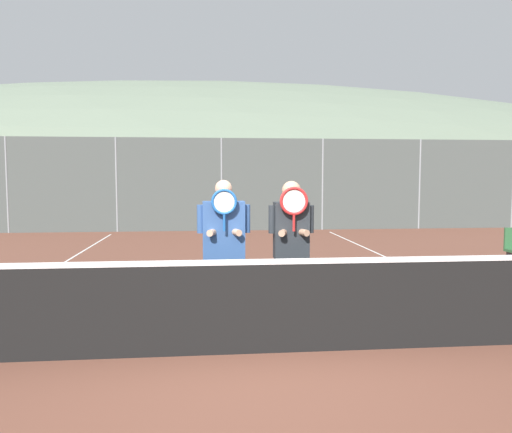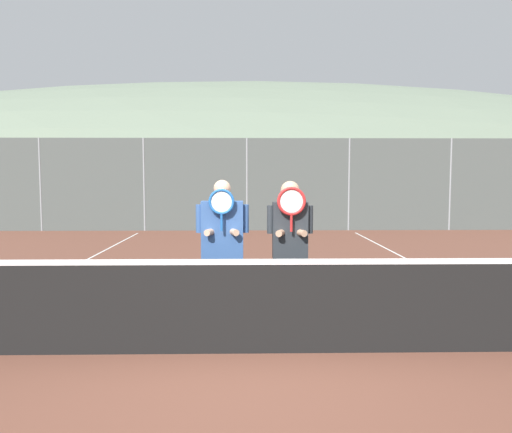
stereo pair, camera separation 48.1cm
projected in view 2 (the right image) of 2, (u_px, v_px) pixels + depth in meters
ground_plane at (249, 353)px, 5.13m from camera, size 120.00×120.00×0.00m
hill_distant at (246, 191)px, 61.45m from camera, size 121.41×67.45×23.61m
clubhouse_building at (250, 178)px, 25.25m from camera, size 16.85×5.50×3.47m
fence_back at (247, 185)px, 16.77m from camera, size 20.77×0.06×3.11m
tennis_net at (249, 305)px, 5.09m from camera, size 9.48×0.09×1.08m
court_line_left_sideline at (30, 289)px, 8.06m from camera, size 0.05×16.00×0.01m
court_line_right_sideline at (462, 287)px, 8.19m from camera, size 0.05×16.00×0.01m
player_leftmost at (222, 241)px, 5.89m from camera, size 0.62×0.34×1.78m
player_center_left at (290, 241)px, 5.87m from camera, size 0.54×0.34×1.77m
car_far_left at (85, 200)px, 19.78m from camera, size 4.49×1.96×1.77m
car_left_of_center at (209, 200)px, 20.14m from camera, size 4.28×1.90×1.66m
car_center at (332, 200)px, 19.94m from camera, size 4.60×1.97×1.77m
car_right_of_center at (456, 200)px, 20.05m from camera, size 4.48×1.98×1.67m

